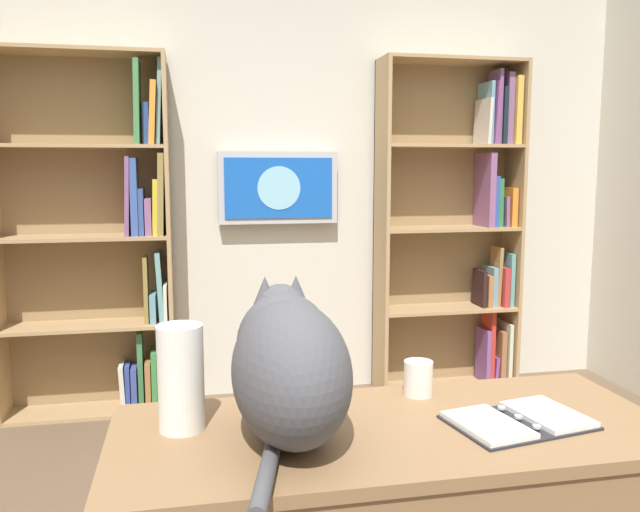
{
  "coord_description": "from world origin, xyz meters",
  "views": [
    {
      "loc": [
        0.51,
        1.73,
        1.39
      ],
      "look_at": [
        -0.08,
        -1.13,
        1.0
      ],
      "focal_mm": 36.45,
      "sensor_mm": 36.0,
      "label": 1
    }
  ],
  "objects": [
    {
      "name": "wall_back",
      "position": [
        0.0,
        -2.23,
        1.35
      ],
      "size": [
        4.52,
        0.06,
        2.7
      ],
      "primitive_type": "cube",
      "color": "beige",
      "rests_on": "ground"
    },
    {
      "name": "desk",
      "position": [
        0.03,
        0.31,
        0.64
      ],
      "size": [
        1.36,
        0.57,
        0.77
      ],
      "color": "olive",
      "rests_on": "ground"
    },
    {
      "name": "coffee_mug",
      "position": [
        -0.1,
        0.09,
        0.82
      ],
      "size": [
        0.08,
        0.08,
        0.1
      ],
      "primitive_type": "cylinder",
      "color": "white",
      "rests_on": "desk"
    },
    {
      "name": "cat",
      "position": [
        0.29,
        0.29,
        0.95
      ],
      "size": [
        0.27,
        0.57,
        0.36
      ],
      "color": "#4C4C51",
      "rests_on": "desk"
    },
    {
      "name": "bookshelf_right",
      "position": [
        0.96,
        -2.07,
        0.97
      ],
      "size": [
        0.95,
        0.28,
        2.03
      ],
      "color": "tan",
      "rests_on": "ground"
    },
    {
      "name": "open_binder",
      "position": [
        -0.27,
        0.34,
        0.78
      ],
      "size": [
        0.36,
        0.28,
        0.02
      ],
      "color": "#26262B",
      "rests_on": "desk"
    },
    {
      "name": "wall_mounted_tv",
      "position": [
        -0.03,
        -2.15,
        1.28
      ],
      "size": [
        0.72,
        0.07,
        0.43
      ],
      "color": "#B7B7BC"
    },
    {
      "name": "paper_towel_roll",
      "position": [
        0.54,
        0.2,
        0.9
      ],
      "size": [
        0.11,
        0.11,
        0.26
      ],
      "primitive_type": "cylinder",
      "color": "white",
      "rests_on": "desk"
    },
    {
      "name": "bookshelf_left",
      "position": [
        -1.19,
        -2.07,
        1.04
      ],
      "size": [
        0.89,
        0.28,
        2.05
      ],
      "color": "tan",
      "rests_on": "ground"
    }
  ]
}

